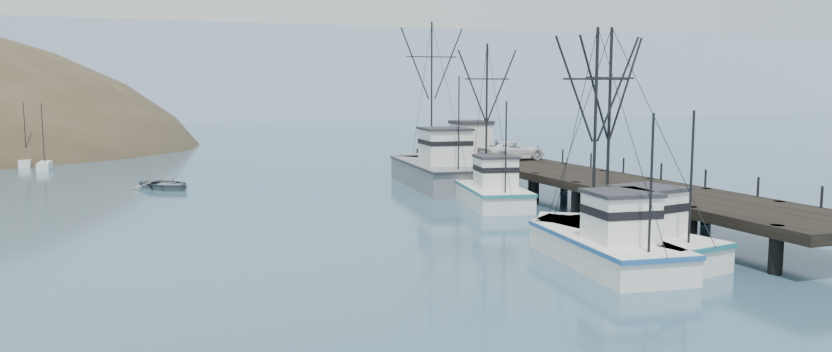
{
  "coord_description": "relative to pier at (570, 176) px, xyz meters",
  "views": [
    {
      "loc": [
        -12.05,
        -26.68,
        7.36
      ],
      "look_at": [
        2.05,
        12.97,
        2.5
      ],
      "focal_mm": 32.0,
      "sensor_mm": 36.0,
      "label": 1
    }
  ],
  "objects": [
    {
      "name": "ground",
      "position": [
        -14.0,
        -16.0,
        -1.69
      ],
      "size": [
        400.0,
        400.0,
        0.0
      ],
      "primitive_type": "plane",
      "color": "#2D4E65",
      "rests_on": "ground"
    },
    {
      "name": "pier",
      "position": [
        0.0,
        0.0,
        0.0
      ],
      "size": [
        6.0,
        44.0,
        2.0
      ],
      "color": "black",
      "rests_on": "ground"
    },
    {
      "name": "distant_ridge",
      "position": [
        -4.0,
        154.0,
        -1.69
      ],
      "size": [
        360.0,
        40.0,
        26.0
      ],
      "primitive_type": "cube",
      "color": "#9EB2C6",
      "rests_on": "ground"
    },
    {
      "name": "distant_ridge_far",
      "position": [
        -54.0,
        169.0,
        -1.69
      ],
      "size": [
        180.0,
        25.0,
        18.0
      ],
      "primitive_type": "cube",
      "color": "silver",
      "rests_on": "ground"
    },
    {
      "name": "trawler_near",
      "position": [
        -6.53,
        -15.15,
        -0.87
      ],
      "size": [
        5.03,
        10.28,
        10.5
      ],
      "color": "white",
      "rests_on": "ground"
    },
    {
      "name": "trawler_mid",
      "position": [
        -8.07,
        -15.98,
        -0.87
      ],
      "size": [
        4.34,
        10.43,
        10.41
      ],
      "color": "white",
      "rests_on": "ground"
    },
    {
      "name": "trawler_far",
      "position": [
        -5.49,
        0.79,
        -0.87
      ],
      "size": [
        4.88,
        10.47,
        10.76
      ],
      "color": "white",
      "rests_on": "ground"
    },
    {
      "name": "work_vessel",
      "position": [
        -5.31,
        10.8,
        -0.46
      ],
      "size": [
        5.8,
        15.68,
        13.06
      ],
      "color": "slate",
      "rests_on": "ground"
    },
    {
      "name": "pier_shed",
      "position": [
        -0.23,
        15.77,
        1.73
      ],
      "size": [
        3.0,
        3.2,
        2.8
      ],
      "color": "silver",
      "rests_on": "pier"
    },
    {
      "name": "pickup_truck",
      "position": [
        0.23,
        8.86,
        1.05
      ],
      "size": [
        5.59,
        3.1,
        1.48
      ],
      "primitive_type": "imported",
      "rotation": [
        0.0,
        0.0,
        1.7
      ],
      "color": "silver",
      "rests_on": "pier"
    },
    {
      "name": "motorboat",
      "position": [
        -25.27,
        15.64,
        -1.69
      ],
      "size": [
        5.83,
        6.2,
        1.05
      ],
      "primitive_type": "imported",
      "rotation": [
        0.0,
        0.0,
        0.6
      ],
      "color": "slate",
      "rests_on": "ground"
    }
  ]
}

